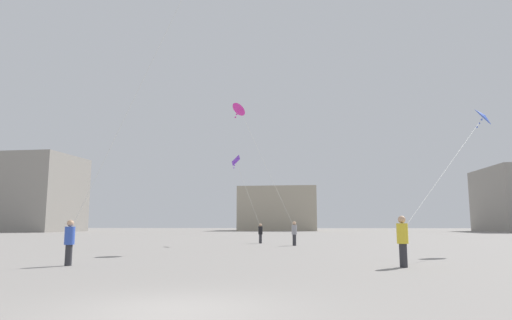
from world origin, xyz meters
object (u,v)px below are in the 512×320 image
at_px(kite_cobalt_diamond, 484,117).
at_px(building_centre_hall, 279,209).
at_px(kite_magenta_diamond, 240,110).
at_px(building_left_hall, 6,194).
at_px(person_in_black, 260,232).
at_px(person_in_blue, 69,240).
at_px(kite_violet_delta, 236,161).
at_px(person_in_grey, 294,232).
at_px(person_in_yellow, 403,239).

relative_size(kite_cobalt_diamond, building_centre_hall, 0.58).
distance_m(kite_magenta_diamond, building_left_hall, 78.99).
bearing_deg(building_left_hall, person_in_black, -41.66).
distance_m(person_in_blue, kite_violet_delta, 19.17).
relative_size(person_in_black, kite_magenta_diamond, 0.20).
bearing_deg(kite_magenta_diamond, building_left_hall, 133.09).
bearing_deg(kite_cobalt_diamond, person_in_grey, 150.02).
bearing_deg(kite_magenta_diamond, building_centre_hall, 89.97).
xyz_separation_m(person_in_blue, building_left_hall, (-48.72, 68.15, 6.53)).
height_order(person_in_grey, kite_magenta_diamond, kite_magenta_diamond).
distance_m(person_in_yellow, building_left_hall, 91.55).
xyz_separation_m(person_in_grey, kite_magenta_diamond, (-3.32, -5.63, 7.65)).
bearing_deg(person_in_black, kite_magenta_diamond, -69.59).
height_order(person_in_yellow, person_in_grey, person_in_yellow).
height_order(person_in_blue, building_centre_hall, building_centre_hall).
bearing_deg(kite_magenta_diamond, kite_violet_delta, 99.29).
distance_m(person_in_blue, building_left_hall, 84.03).
height_order(kite_violet_delta, building_left_hall, building_left_hall).
distance_m(person_in_yellow, kite_cobalt_diamond, 13.58).
bearing_deg(person_in_grey, person_in_black, -125.76).
bearing_deg(kite_magenta_diamond, person_in_blue, -116.56).
bearing_deg(person_in_grey, kite_violet_delta, -95.28).
height_order(person_in_grey, building_left_hall, building_left_hall).
bearing_deg(building_left_hall, person_in_grey, -42.26).
distance_m(building_left_hall, building_centre_hall, 57.15).
distance_m(person_in_grey, building_centre_hall, 70.75).
bearing_deg(kite_violet_delta, person_in_grey, -21.79).
distance_m(person_in_black, building_left_hall, 73.34).
xyz_separation_m(person_in_black, person_in_grey, (2.70, -3.49, 0.09)).
bearing_deg(building_left_hall, kite_violet_delta, -43.60).
distance_m(person_in_grey, kite_cobalt_diamond, 14.44).
relative_size(person_in_black, kite_violet_delta, 0.28).
xyz_separation_m(kite_cobalt_diamond, building_left_hall, (-68.32, 58.41, -0.27)).
bearing_deg(building_centre_hall, person_in_grey, -87.34).
distance_m(person_in_black, person_in_grey, 4.42).
bearing_deg(kite_magenta_diamond, person_in_yellow, -54.51).
bearing_deg(kite_violet_delta, building_left_hall, 136.40).
xyz_separation_m(person_in_black, kite_violet_delta, (-1.84, -1.68, 5.55)).
bearing_deg(person_in_blue, person_in_grey, -165.55).
bearing_deg(building_left_hall, building_centre_hall, 18.93).
bearing_deg(kite_cobalt_diamond, person_in_blue, -153.57).
distance_m(kite_magenta_diamond, kite_cobalt_diamond, 14.41).
distance_m(person_in_yellow, person_in_black, 20.35).
xyz_separation_m(person_in_grey, building_centre_hall, (-3.28, 70.56, 3.88)).
relative_size(person_in_black, person_in_blue, 0.92).
bearing_deg(building_left_hall, person_in_blue, -54.44).
height_order(kite_violet_delta, building_centre_hall, building_centre_hall).
distance_m(person_in_black, kite_cobalt_diamond, 18.26).
distance_m(kite_magenta_diamond, building_centre_hall, 76.29).
height_order(person_in_yellow, kite_violet_delta, kite_violet_delta).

